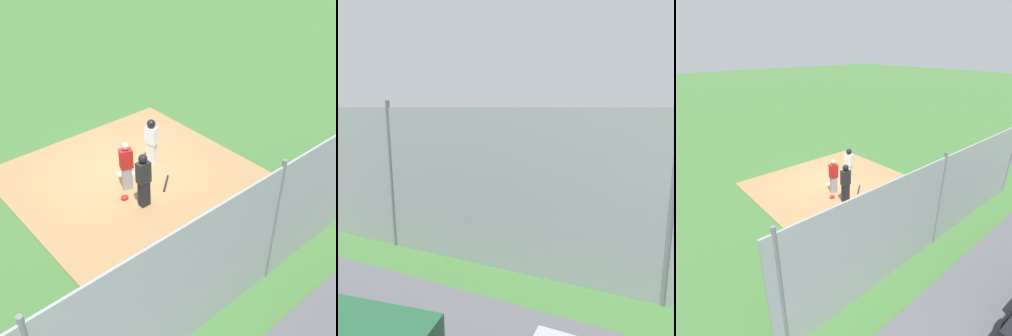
{
  "view_description": "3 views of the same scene",
  "coord_description": "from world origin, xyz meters",
  "views": [
    {
      "loc": [
        -6.63,
        -9.71,
        8.19
      ],
      "look_at": [
        0.61,
        -1.36,
        0.68
      ],
      "focal_mm": 47.19,
      "sensor_mm": 36.0,
      "label": 1
    },
    {
      "loc": [
        5.39,
        -11.13,
        3.2
      ],
      "look_at": [
        0.46,
        -0.45,
        1.0
      ],
      "focal_mm": 34.7,
      "sensor_mm": 36.0,
      "label": 2
    },
    {
      "loc": [
        -7.33,
        -9.53,
        6.28
      ],
      "look_at": [
        0.51,
        -0.3,
        0.86
      ],
      "focal_mm": 29.37,
      "sensor_mm": 36.0,
      "label": 3
    }
  ],
  "objects": [
    {
      "name": "ground_plane",
      "position": [
        0.0,
        0.0,
        0.0
      ],
      "size": [
        140.0,
        140.0,
        0.0
      ],
      "primitive_type": "plane",
      "color": "#3D6B33"
    },
    {
      "name": "dirt_infield",
      "position": [
        0.0,
        0.0,
        0.01
      ],
      "size": [
        7.2,
        6.4,
        0.03
      ],
      "primitive_type": "cube",
      "color": "#9E774C",
      "rests_on": "ground_plane"
    },
    {
      "name": "home_plate",
      "position": [
        0.0,
        0.0,
        0.04
      ],
      "size": [
        0.48,
        0.48,
        0.02
      ],
      "primitive_type": "cube",
      "rotation": [
        0.0,
        0.0,
        0.1
      ],
      "color": "white",
      "rests_on": "dirt_infield"
    },
    {
      "name": "catcher",
      "position": [
        -0.42,
        -0.66,
        0.87
      ],
      "size": [
        0.45,
        0.38,
        1.62
      ],
      "rotation": [
        0.0,
        0.0,
        1.2
      ],
      "color": "#9E9EA3",
      "rests_on": "dirt_infield"
    },
    {
      "name": "umpire",
      "position": [
        -0.54,
        -1.63,
        0.94
      ],
      "size": [
        0.38,
        0.26,
        1.73
      ],
      "rotation": [
        0.0,
        0.0,
        1.56
      ],
      "color": "black",
      "rests_on": "dirt_infield"
    },
    {
      "name": "runner",
      "position": [
        1.06,
        -0.03,
        0.94
      ],
      "size": [
        0.36,
        0.44,
        1.6
      ],
      "rotation": [
        0.0,
        0.0,
        3.45
      ],
      "color": "silver",
      "rests_on": "dirt_infield"
    },
    {
      "name": "baseball_bat",
      "position": [
        0.6,
        -1.28,
        0.06
      ],
      "size": [
        0.66,
        0.58,
        0.06
      ],
      "primitive_type": "cylinder",
      "rotation": [
        0.0,
        1.57,
        0.71
      ],
      "color": "black",
      "rests_on": "dirt_infield"
    },
    {
      "name": "catcher_mask",
      "position": [
        -0.82,
        -1.04,
        0.09
      ],
      "size": [
        0.24,
        0.2,
        0.12
      ],
      "primitive_type": "ellipsoid",
      "color": "red",
      "rests_on": "dirt_infield"
    },
    {
      "name": "backstop_fence",
      "position": [
        0.0,
        -5.66,
        1.6
      ],
      "size": [
        12.0,
        0.1,
        3.35
      ],
      "color": "#93999E",
      "rests_on": "ground_plane"
    }
  ]
}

